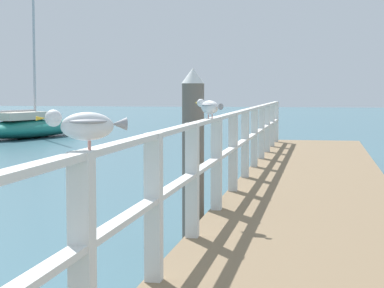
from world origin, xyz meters
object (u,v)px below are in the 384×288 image
object	(u,v)px
dock_piling_far	(193,154)
boat_2	(29,127)
seagull_foreground	(86,125)
seagull_background	(209,106)

from	to	relation	value
dock_piling_far	boat_2	world-z (taller)	boat_2
seagull_foreground	seagull_background	size ratio (longest dim) A/B	1.20
dock_piling_far	boat_2	size ratio (longest dim) A/B	0.32
seagull_foreground	boat_2	size ratio (longest dim) A/B	0.06
dock_piling_far	boat_2	xyz separation A→B (m)	(-10.01, 18.09, -0.68)
boat_2	dock_piling_far	bearing A→B (deg)	-45.82
dock_piling_far	seagull_background	distance (m)	1.29
dock_piling_far	seagull_background	world-z (taller)	dock_piling_far
seagull_foreground	seagull_background	world-z (taller)	same
seagull_background	dock_piling_far	bearing A→B (deg)	65.81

